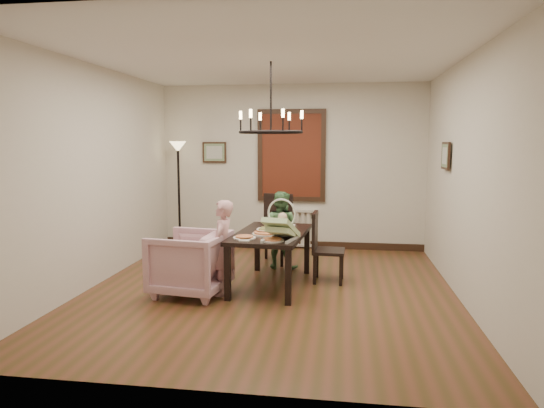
% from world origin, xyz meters
% --- Properties ---
extents(room_shell, '(4.51, 5.00, 2.81)m').
position_xyz_m(room_shell, '(0.00, 0.37, 1.40)').
color(room_shell, brown).
rests_on(room_shell, ground).
extents(dining_table, '(0.95, 1.55, 0.70)m').
position_xyz_m(dining_table, '(-0.02, 0.19, 0.61)').
color(dining_table, black).
rests_on(dining_table, room_shell).
extents(chair_far, '(0.54, 0.54, 1.05)m').
position_xyz_m(chair_far, '(-0.15, 1.38, 0.53)').
color(chair_far, black).
rests_on(chair_far, room_shell).
extents(chair_right, '(0.43, 0.43, 0.93)m').
position_xyz_m(chair_right, '(0.71, 0.49, 0.46)').
color(chair_right, black).
rests_on(chair_right, room_shell).
extents(armchair, '(0.95, 0.93, 0.77)m').
position_xyz_m(armchair, '(-0.93, -0.28, 0.38)').
color(armchair, '#D5A3AD').
rests_on(armchair, room_shell).
extents(elderly_woman, '(0.24, 0.36, 0.95)m').
position_xyz_m(elderly_woman, '(-0.54, -0.24, 0.48)').
color(elderly_woman, '#D19396').
rests_on(elderly_woman, room_shell).
extents(seated_man, '(0.53, 0.46, 0.93)m').
position_xyz_m(seated_man, '(-0.02, 1.09, 0.47)').
color(seated_man, '#4B7B49').
rests_on(seated_man, room_shell).
extents(baby_bouncer, '(0.48, 0.58, 0.33)m').
position_xyz_m(baby_bouncer, '(0.17, -0.27, 0.86)').
color(baby_bouncer, '#C2E79F').
rests_on(baby_bouncer, dining_table).
extents(salad_bowl, '(0.30, 0.30, 0.07)m').
position_xyz_m(salad_bowl, '(-0.05, 0.09, 0.73)').
color(salad_bowl, white).
rests_on(salad_bowl, dining_table).
extents(pizza_platter, '(0.34, 0.34, 0.04)m').
position_xyz_m(pizza_platter, '(-0.05, 0.01, 0.72)').
color(pizza_platter, tan).
rests_on(pizza_platter, dining_table).
extents(drinking_glass, '(0.07, 0.07, 0.14)m').
position_xyz_m(drinking_glass, '(0.14, 0.26, 0.77)').
color(drinking_glass, silver).
rests_on(drinking_glass, dining_table).
extents(window_blinds, '(1.00, 0.03, 1.40)m').
position_xyz_m(window_blinds, '(0.00, 2.46, 1.60)').
color(window_blinds, '#572411').
rests_on(window_blinds, room_shell).
extents(radiator, '(0.92, 0.12, 0.62)m').
position_xyz_m(radiator, '(0.00, 2.48, 0.35)').
color(radiator, silver).
rests_on(radiator, room_shell).
extents(picture_back, '(0.42, 0.03, 0.36)m').
position_xyz_m(picture_back, '(-1.35, 2.47, 1.65)').
color(picture_back, black).
rests_on(picture_back, room_shell).
extents(picture_right, '(0.03, 0.42, 0.36)m').
position_xyz_m(picture_right, '(2.21, 0.90, 1.65)').
color(picture_right, black).
rests_on(picture_right, room_shell).
extents(floor_lamp, '(0.30, 0.30, 1.80)m').
position_xyz_m(floor_lamp, '(-1.90, 2.15, 0.90)').
color(floor_lamp, black).
rests_on(floor_lamp, room_shell).
extents(chandelier, '(0.80, 0.80, 0.04)m').
position_xyz_m(chandelier, '(-0.02, 0.19, 1.95)').
color(chandelier, black).
rests_on(chandelier, room_shell).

